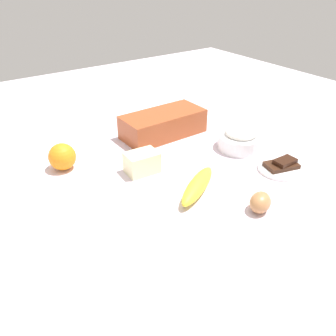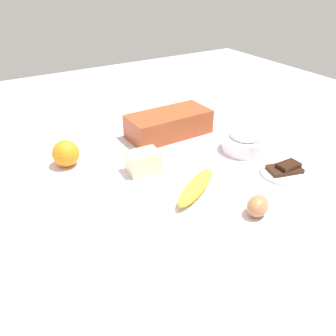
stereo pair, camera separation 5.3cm
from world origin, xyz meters
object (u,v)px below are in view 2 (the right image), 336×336
banana (196,187)px  egg_near_butter (258,206)px  loaf_pan (169,124)px  orange_fruit (66,153)px  butter_block (143,162)px  chocolate_plate (285,171)px  flour_bowl (245,141)px

banana → egg_near_butter: (0.07, -0.15, 0.00)m
loaf_pan → orange_fruit: size_ratio=3.65×
orange_fruit → loaf_pan: bearing=3.5°
orange_fruit → egg_near_butter: bearing=-55.8°
loaf_pan → banana: loaf_pan is taller
banana → orange_fruit: bearing=127.4°
butter_block → chocolate_plate: 0.40m
butter_block → egg_near_butter: bearing=-66.5°
butter_block → chocolate_plate: (0.33, -0.22, -0.02)m
flour_bowl → egg_near_butter: size_ratio=2.21×
butter_block → chocolate_plate: bearing=-33.6°
egg_near_butter → butter_block: bearing=113.5°
butter_block → egg_near_butter: size_ratio=1.42×
banana → chocolate_plate: size_ratio=1.46×
orange_fruit → chocolate_plate: orange_fruit is taller
banana → loaf_pan: bearing=70.0°
flour_bowl → chocolate_plate: flour_bowl is taller
orange_fruit → egg_near_butter: 0.55m
egg_near_butter → chocolate_plate: bearing=25.9°
egg_near_butter → flour_bowl: bearing=53.3°
loaf_pan → banana: 0.36m
orange_fruit → egg_near_butter: size_ratio=1.22×
chocolate_plate → egg_near_butter: bearing=-154.1°
loaf_pan → chocolate_plate: loaf_pan is taller
banana → orange_fruit: size_ratio=2.46×
butter_block → orange_fruit: bearing=140.3°
banana → flour_bowl: bearing=23.3°
egg_near_butter → loaf_pan: bearing=84.1°
loaf_pan → egg_near_butter: 0.48m
loaf_pan → orange_fruit: loaf_pan is taller
flour_bowl → egg_near_butter: bearing=-126.7°
loaf_pan → flour_bowl: 0.26m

